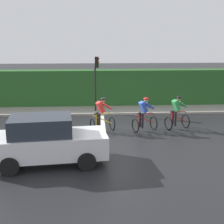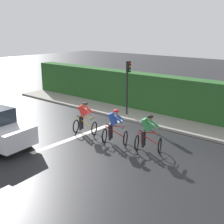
# 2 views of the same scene
# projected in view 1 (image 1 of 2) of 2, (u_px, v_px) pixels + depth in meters

# --- Properties ---
(ground_plane) EXTENTS (80.00, 80.00, 0.00)m
(ground_plane) POSITION_uv_depth(u_px,v_px,m) (109.00, 130.00, 15.44)
(ground_plane) COLOR black
(sidewalk_kerb) EXTENTS (2.80, 25.28, 0.12)m
(sidewalk_kerb) POSITION_uv_depth(u_px,v_px,m) (138.00, 109.00, 19.73)
(sidewalk_kerb) COLOR gray
(sidewalk_kerb) RESTS_ON ground
(stone_wall_low) EXTENTS (0.44, 25.28, 0.59)m
(stone_wall_low) POSITION_uv_depth(u_px,v_px,m) (136.00, 102.00, 20.55)
(stone_wall_low) COLOR gray
(stone_wall_low) RESTS_ON ground
(hedge_wall) EXTENTS (1.10, 25.28, 2.39)m
(hedge_wall) POSITION_uv_depth(u_px,v_px,m) (135.00, 88.00, 20.63)
(hedge_wall) COLOR #265623
(hedge_wall) RESTS_ON ground
(road_marking_stop_line) EXTENTS (7.00, 0.30, 0.01)m
(road_marking_stop_line) POSITION_uv_depth(u_px,v_px,m) (103.00, 130.00, 15.42)
(road_marking_stop_line) COLOR silver
(road_marking_stop_line) RESTS_ON ground
(cyclist_lead) EXTENTS (1.01, 1.25, 1.66)m
(cyclist_lead) POSITION_uv_depth(u_px,v_px,m) (177.00, 113.00, 15.40)
(cyclist_lead) COLOR black
(cyclist_lead) RESTS_ON ground
(cyclist_second) EXTENTS (1.03, 1.26, 1.66)m
(cyclist_second) POSITION_uv_depth(u_px,v_px,m) (144.00, 115.00, 15.05)
(cyclist_second) COLOR black
(cyclist_second) RESTS_ON ground
(cyclist_mid) EXTENTS (1.02, 1.25, 1.66)m
(cyclist_mid) POSITION_uv_depth(u_px,v_px,m) (102.00, 115.00, 15.02)
(cyclist_mid) COLOR black
(cyclist_mid) RESTS_ON ground
(car_white) EXTENTS (2.22, 4.26, 1.76)m
(car_white) POSITION_uv_depth(u_px,v_px,m) (47.00, 140.00, 11.15)
(car_white) COLOR silver
(car_white) RESTS_ON ground
(traffic_light_near_crossing) EXTENTS (0.22, 0.31, 3.34)m
(traffic_light_near_crossing) POSITION_uv_depth(u_px,v_px,m) (96.00, 76.00, 18.45)
(traffic_light_near_crossing) COLOR black
(traffic_light_near_crossing) RESTS_ON ground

